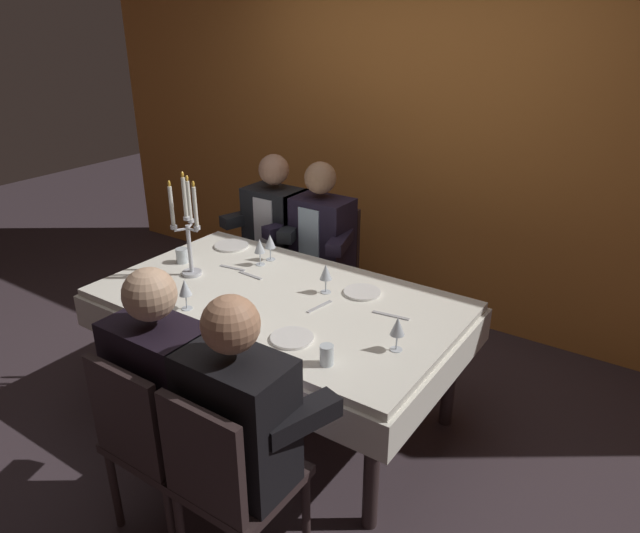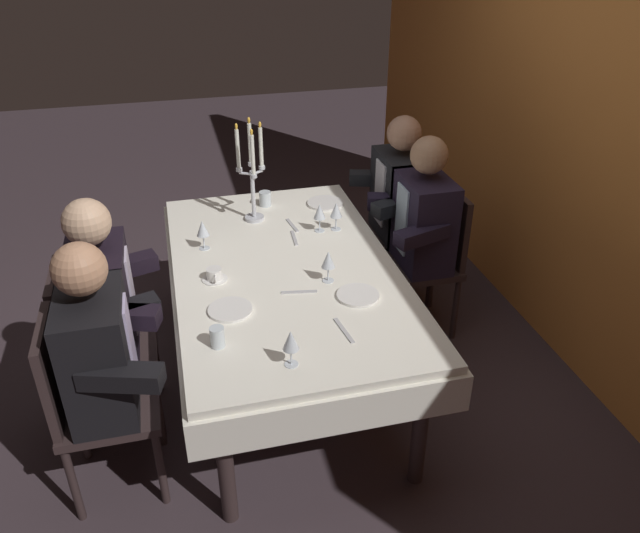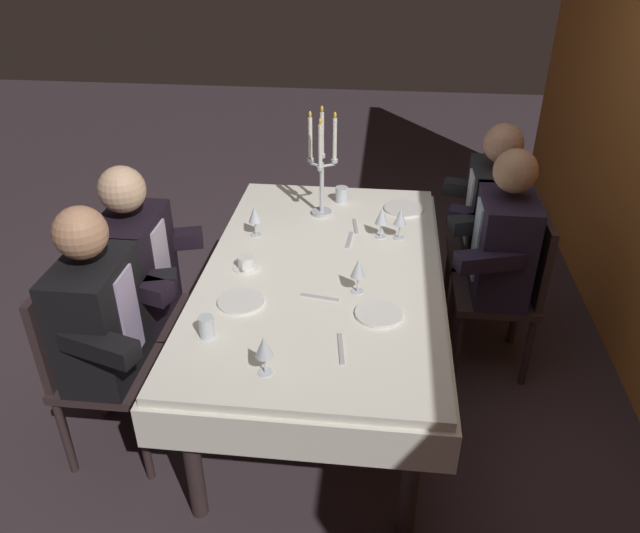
% 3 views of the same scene
% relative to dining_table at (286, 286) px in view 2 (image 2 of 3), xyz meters
% --- Properties ---
extents(ground_plane, '(12.00, 12.00, 0.00)m').
position_rel_dining_table_xyz_m(ground_plane, '(0.00, 0.00, -0.62)').
color(ground_plane, '#3A2E34').
extents(back_wall, '(6.00, 0.12, 2.70)m').
position_rel_dining_table_xyz_m(back_wall, '(0.00, 1.66, 0.73)').
color(back_wall, orange).
rests_on(back_wall, ground_plane).
extents(dining_table, '(1.94, 1.14, 0.74)m').
position_rel_dining_table_xyz_m(dining_table, '(0.00, 0.00, 0.00)').
color(dining_table, white).
rests_on(dining_table, ground_plane).
extents(candelabra, '(0.15, 0.17, 0.60)m').
position_rel_dining_table_xyz_m(candelabra, '(-0.57, -0.06, 0.39)').
color(candelabra, silver).
rests_on(candelabra, dining_table).
extents(dinner_plate_0, '(0.20, 0.20, 0.01)m').
position_rel_dining_table_xyz_m(dinner_plate_0, '(0.36, 0.28, 0.13)').
color(dinner_plate_0, white).
rests_on(dinner_plate_0, dining_table).
extents(dinner_plate_1, '(0.22, 0.22, 0.01)m').
position_rel_dining_table_xyz_m(dinner_plate_1, '(-0.68, 0.39, 0.13)').
color(dinner_plate_1, white).
rests_on(dinner_plate_1, dining_table).
extents(dinner_plate_2, '(0.20, 0.20, 0.01)m').
position_rel_dining_table_xyz_m(dinner_plate_2, '(0.33, -0.32, 0.13)').
color(dinner_plate_2, white).
rests_on(dinner_plate_2, dining_table).
extents(wine_glass_0, '(0.07, 0.07, 0.16)m').
position_rel_dining_table_xyz_m(wine_glass_0, '(-0.29, -0.38, 0.23)').
color(wine_glass_0, silver).
rests_on(wine_glass_0, dining_table).
extents(wine_glass_1, '(0.07, 0.07, 0.16)m').
position_rel_dining_table_xyz_m(wine_glass_1, '(-0.34, 0.36, 0.24)').
color(wine_glass_1, silver).
rests_on(wine_glass_1, dining_table).
extents(wine_glass_2, '(0.07, 0.07, 0.16)m').
position_rel_dining_table_xyz_m(wine_glass_2, '(0.77, -0.13, 0.23)').
color(wine_glass_2, silver).
rests_on(wine_glass_2, dining_table).
extents(wine_glass_3, '(0.07, 0.07, 0.16)m').
position_rel_dining_table_xyz_m(wine_glass_3, '(-0.34, 0.27, 0.23)').
color(wine_glass_3, silver).
rests_on(wine_glass_3, dining_table).
extents(wine_glass_4, '(0.07, 0.07, 0.16)m').
position_rel_dining_table_xyz_m(wine_glass_4, '(0.19, 0.18, 0.23)').
color(wine_glass_4, silver).
rests_on(wine_glass_4, dining_table).
extents(water_tumbler_0, '(0.07, 0.07, 0.09)m').
position_rel_dining_table_xyz_m(water_tumbler_0, '(-0.75, 0.03, 0.16)').
color(water_tumbler_0, silver).
rests_on(water_tumbler_0, dining_table).
extents(water_tumbler_1, '(0.06, 0.06, 0.09)m').
position_rel_dining_table_xyz_m(water_tumbler_1, '(0.57, -0.40, 0.16)').
color(water_tumbler_1, silver).
rests_on(water_tumbler_1, dining_table).
extents(coffee_cup_0, '(0.13, 0.12, 0.06)m').
position_rel_dining_table_xyz_m(coffee_cup_0, '(0.04, -0.36, 0.15)').
color(coffee_cup_0, white).
rests_on(coffee_cup_0, dining_table).
extents(knife_0, '(0.19, 0.04, 0.01)m').
position_rel_dining_table_xyz_m(knife_0, '(0.60, 0.14, 0.12)').
color(knife_0, '#B7B7BC').
rests_on(knife_0, dining_table).
extents(spoon_1, '(0.17, 0.03, 0.01)m').
position_rel_dining_table_xyz_m(spoon_1, '(-0.29, 0.11, 0.12)').
color(spoon_1, '#B7B7BC').
rests_on(spoon_1, dining_table).
extents(spoon_2, '(0.05, 0.17, 0.01)m').
position_rel_dining_table_xyz_m(spoon_2, '(0.25, 0.02, 0.12)').
color(spoon_2, '#B7B7BC').
rests_on(spoon_2, dining_table).
extents(spoon_3, '(0.17, 0.04, 0.01)m').
position_rel_dining_table_xyz_m(spoon_3, '(-0.44, 0.13, 0.12)').
color(spoon_3, '#B7B7BC').
rests_on(spoon_3, dining_table).
extents(seated_diner_0, '(0.63, 0.48, 1.24)m').
position_rel_dining_table_xyz_m(seated_diner_0, '(-0.71, 0.89, 0.11)').
color(seated_diner_0, '#322424').
rests_on(seated_diner_0, ground_plane).
extents(seated_diner_1, '(0.63, 0.48, 1.24)m').
position_rel_dining_table_xyz_m(seated_diner_1, '(-0.33, 0.89, 0.11)').
color(seated_diner_1, '#322424').
rests_on(seated_diner_1, ground_plane).
extents(seated_diner_2, '(0.63, 0.48, 1.24)m').
position_rel_dining_table_xyz_m(seated_diner_2, '(0.08, -0.89, 0.11)').
color(seated_diner_2, '#322424').
rests_on(seated_diner_2, ground_plane).
extents(seated_diner_3, '(0.63, 0.48, 1.24)m').
position_rel_dining_table_xyz_m(seated_diner_3, '(0.50, -0.89, 0.11)').
color(seated_diner_3, '#322424').
rests_on(seated_diner_3, ground_plane).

